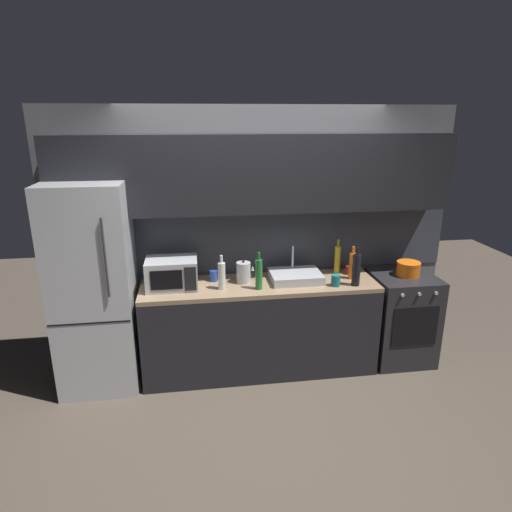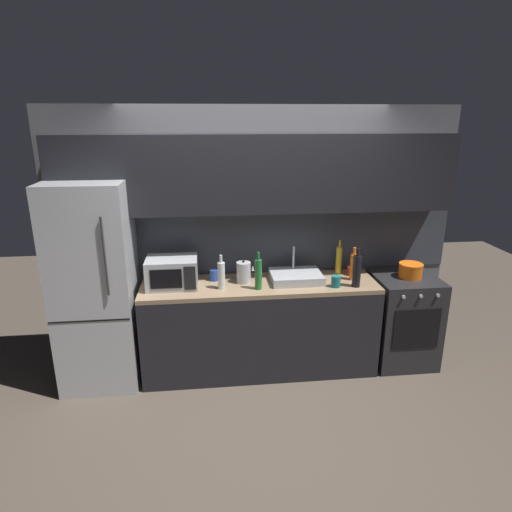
% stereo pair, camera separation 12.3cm
% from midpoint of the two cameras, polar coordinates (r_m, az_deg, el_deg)
% --- Properties ---
extents(ground_plane, '(10.00, 10.00, 0.00)m').
position_cam_midpoint_polar(ground_plane, '(3.83, 1.65, -21.19)').
color(ground_plane, '#4C4238').
extents(back_wall, '(3.95, 0.44, 2.50)m').
position_cam_midpoint_polar(back_wall, '(4.25, -0.95, 6.10)').
color(back_wall, slate).
rests_on(back_wall, ground).
extents(counter_run, '(2.21, 0.60, 0.90)m').
position_cam_midpoint_polar(counter_run, '(4.33, -0.37, -9.09)').
color(counter_run, black).
rests_on(counter_run, ground).
extents(refrigerator, '(0.68, 0.69, 1.88)m').
position_cam_midpoint_polar(refrigerator, '(4.21, -20.86, -3.83)').
color(refrigerator, '#B7BABF').
rests_on(refrigerator, ground).
extents(oven_range, '(0.60, 0.62, 0.90)m').
position_cam_midpoint_polar(oven_range, '(4.73, 17.39, -7.54)').
color(oven_range, '#232326').
rests_on(oven_range, ground).
extents(microwave, '(0.46, 0.35, 0.27)m').
position_cam_midpoint_polar(microwave, '(4.09, -11.64, -2.20)').
color(microwave, '#A8AAAF').
rests_on(microwave, counter_run).
extents(sink_basin, '(0.48, 0.38, 0.30)m').
position_cam_midpoint_polar(sink_basin, '(4.22, 4.27, -2.61)').
color(sink_basin, '#ADAFB5').
rests_on(sink_basin, counter_run).
extents(kettle, '(0.17, 0.13, 0.22)m').
position_cam_midpoint_polar(kettle, '(4.14, -2.47, -2.13)').
color(kettle, '#B7BABF').
rests_on(kettle, counter_run).
extents(wine_bottle_dark, '(0.08, 0.08, 0.36)m').
position_cam_midpoint_polar(wine_bottle_dark, '(4.14, 11.98, -1.73)').
color(wine_bottle_dark, black).
rests_on(wine_bottle_dark, counter_run).
extents(wine_bottle_green, '(0.06, 0.06, 0.35)m').
position_cam_midpoint_polar(wine_bottle_green, '(3.97, -0.52, -2.32)').
color(wine_bottle_green, '#1E6B2D').
rests_on(wine_bottle_green, counter_run).
extents(wine_bottle_clear, '(0.07, 0.07, 0.32)m').
position_cam_midpoint_polar(wine_bottle_clear, '(3.99, -5.33, -2.51)').
color(wine_bottle_clear, silver).
rests_on(wine_bottle_clear, counter_run).
extents(wine_bottle_yellow, '(0.06, 0.06, 0.34)m').
position_cam_midpoint_polar(wine_bottle_yellow, '(4.46, 9.67, -0.36)').
color(wine_bottle_yellow, gold).
rests_on(wine_bottle_yellow, counter_run).
extents(wine_bottle_orange, '(0.07, 0.07, 0.32)m').
position_cam_midpoint_polar(wine_bottle_orange, '(4.31, 11.53, -1.22)').
color(wine_bottle_orange, orange).
rests_on(wine_bottle_orange, counter_run).
extents(mug_blue, '(0.07, 0.07, 0.11)m').
position_cam_midpoint_polar(mug_blue, '(4.21, -6.34, -2.53)').
color(mug_blue, '#234299').
rests_on(mug_blue, counter_run).
extents(mug_teal, '(0.08, 0.08, 0.11)m').
position_cam_midpoint_polar(mug_teal, '(4.12, 9.39, -3.13)').
color(mug_teal, '#19666B').
rests_on(mug_teal, counter_run).
extents(mug_red, '(0.08, 0.08, 0.09)m').
position_cam_midpoint_polar(mug_red, '(4.46, 11.22, -1.76)').
color(mug_red, '#A82323').
rests_on(mug_red, counter_run).
extents(cooking_pot, '(0.23, 0.23, 0.14)m').
position_cam_midpoint_polar(cooking_pot, '(4.56, 18.31, -1.57)').
color(cooking_pot, orange).
rests_on(cooking_pot, oven_range).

